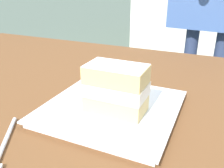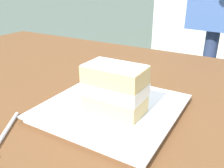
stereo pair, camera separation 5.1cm
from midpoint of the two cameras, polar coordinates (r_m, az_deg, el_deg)
The scene contains 4 objects.
patio_table at distance 0.71m, azimuth -9.45°, elevation -7.09°, with size 1.49×1.02×0.71m.
dessert_plate at distance 0.54m, azimuth 2.74°, elevation -5.78°, with size 0.28×0.28×0.02m.
cake_slice at distance 0.49m, azimuth 3.69°, elevation -1.19°, with size 0.12×0.08×0.10m.
dessert_fork at distance 0.48m, azimuth -22.33°, elevation -12.48°, with size 0.11×0.15×0.01m.
Camera 2 is at (-0.43, 0.45, 0.98)m, focal length 38.55 mm.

